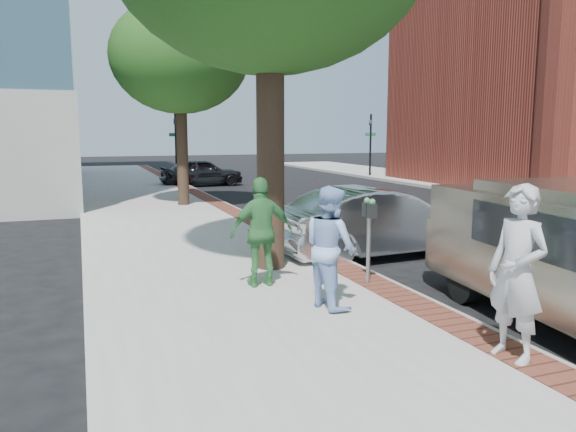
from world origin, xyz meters
name	(u,v)px	position (x,y,z in m)	size (l,w,h in m)	color
ground	(343,299)	(0.00, 0.00, 0.00)	(120.00, 120.00, 0.00)	black
sidewalk	(173,225)	(-1.50, 8.00, 0.07)	(5.00, 60.00, 0.15)	#9E9991
brick_strip	(247,218)	(0.70, 8.00, 0.15)	(0.60, 60.00, 0.01)	brown
curb	(258,220)	(1.05, 8.00, 0.07)	(0.10, 60.00, 0.15)	gray
signal_near	(176,141)	(0.90, 22.00, 2.25)	(0.70, 0.15, 3.80)	black
signal_far	(371,140)	(12.50, 22.00, 2.25)	(0.70, 0.15, 3.80)	black
tree_far	(180,57)	(-0.50, 12.00, 5.30)	(4.80, 4.80, 7.14)	black
parking_meter	(369,223)	(0.56, 0.18, 1.21)	(0.12, 0.32, 1.47)	gray
person_gray	(517,273)	(0.57, -3.23, 1.15)	(0.73, 0.48, 2.00)	#A7A7AC
person_officer	(330,247)	(-0.56, -0.72, 1.05)	(0.87, 0.68, 1.80)	#9BBBF0
person_green	(262,232)	(-1.15, 0.73, 1.07)	(1.07, 0.45, 1.83)	#3C8544
sedan_silver	(377,222)	(2.11, 2.62, 0.77)	(1.62, 4.65, 1.53)	silver
bg_car	(202,172)	(1.91, 20.38, 0.71)	(1.67, 4.15, 1.41)	black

